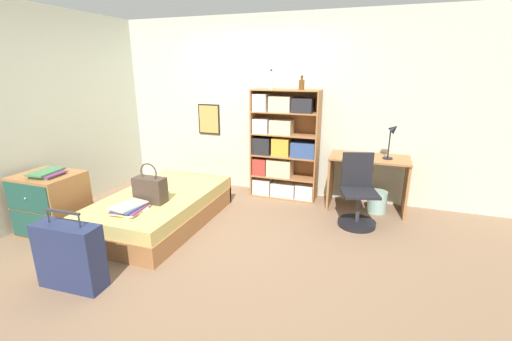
{
  "coord_description": "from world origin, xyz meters",
  "views": [
    {
      "loc": [
        1.71,
        -3.3,
        1.86
      ],
      "look_at": [
        0.47,
        0.19,
        0.75
      ],
      "focal_mm": 24.0,
      "sensor_mm": 36.0,
      "label": 1
    }
  ],
  "objects_px": {
    "book_stack_on_bed": "(129,208)",
    "desk_lamp": "(393,135)",
    "desk": "(368,174)",
    "handbag": "(150,189)",
    "bed": "(162,208)",
    "suitcase": "(70,256)",
    "waste_bin": "(377,202)",
    "bookcase": "(281,148)",
    "dresser": "(52,203)",
    "bottle_brown": "(302,84)",
    "desk_chair": "(357,203)",
    "magazine_pile_on_dresser": "(47,173)",
    "bottle_green": "(271,82)"
  },
  "relations": [
    {
      "from": "bookcase",
      "to": "book_stack_on_bed",
      "type": "bearing_deg",
      "value": -119.95
    },
    {
      "from": "desk_lamp",
      "to": "waste_bin",
      "type": "bearing_deg",
      "value": -161.73
    },
    {
      "from": "dresser",
      "to": "waste_bin",
      "type": "height_order",
      "value": "dresser"
    },
    {
      "from": "desk_lamp",
      "to": "book_stack_on_bed",
      "type": "bearing_deg",
      "value": -144.67
    },
    {
      "from": "bed",
      "to": "book_stack_on_bed",
      "type": "relative_size",
      "value": 4.74
    },
    {
      "from": "handbag",
      "to": "suitcase",
      "type": "distance_m",
      "value": 1.15
    },
    {
      "from": "bottle_brown",
      "to": "magazine_pile_on_dresser",
      "type": "bearing_deg",
      "value": -140.04
    },
    {
      "from": "desk",
      "to": "desk_chair",
      "type": "distance_m",
      "value": 0.59
    },
    {
      "from": "desk_lamp",
      "to": "bottle_green",
      "type": "bearing_deg",
      "value": 176.85
    },
    {
      "from": "bed",
      "to": "desk",
      "type": "height_order",
      "value": "desk"
    },
    {
      "from": "bottle_green",
      "to": "desk_lamp",
      "type": "relative_size",
      "value": 0.56
    },
    {
      "from": "bed",
      "to": "desk_lamp",
      "type": "height_order",
      "value": "desk_lamp"
    },
    {
      "from": "bookcase",
      "to": "dresser",
      "type": "bearing_deg",
      "value": -137.39
    },
    {
      "from": "dresser",
      "to": "desk_chair",
      "type": "height_order",
      "value": "desk_chair"
    },
    {
      "from": "handbag",
      "to": "magazine_pile_on_dresser",
      "type": "xyz_separation_m",
      "value": [
        -1.05,
        -0.41,
        0.2
      ]
    },
    {
      "from": "magazine_pile_on_dresser",
      "to": "desk_chair",
      "type": "distance_m",
      "value": 3.61
    },
    {
      "from": "book_stack_on_bed",
      "to": "bookcase",
      "type": "relative_size",
      "value": 0.25
    },
    {
      "from": "magazine_pile_on_dresser",
      "to": "waste_bin",
      "type": "xyz_separation_m",
      "value": [
        3.52,
        1.92,
        -0.59
      ]
    },
    {
      "from": "bottle_green",
      "to": "bottle_brown",
      "type": "height_order",
      "value": "bottle_green"
    },
    {
      "from": "bed",
      "to": "suitcase",
      "type": "bearing_deg",
      "value": -88.87
    },
    {
      "from": "bed",
      "to": "bookcase",
      "type": "bearing_deg",
      "value": 50.57
    },
    {
      "from": "dresser",
      "to": "bottle_brown",
      "type": "bearing_deg",
      "value": 38.69
    },
    {
      "from": "desk",
      "to": "desk_lamp",
      "type": "xyz_separation_m",
      "value": [
        0.25,
        -0.02,
        0.55
      ]
    },
    {
      "from": "dresser",
      "to": "book_stack_on_bed",
      "type": "bearing_deg",
      "value": 2.86
    },
    {
      "from": "bottle_brown",
      "to": "bed",
      "type": "bearing_deg",
      "value": -136.41
    },
    {
      "from": "book_stack_on_bed",
      "to": "magazine_pile_on_dresser",
      "type": "relative_size",
      "value": 1.05
    },
    {
      "from": "bottle_brown",
      "to": "waste_bin",
      "type": "distance_m",
      "value": 1.87
    },
    {
      "from": "suitcase",
      "to": "book_stack_on_bed",
      "type": "bearing_deg",
      "value": 91.14
    },
    {
      "from": "magazine_pile_on_dresser",
      "to": "desk_chair",
      "type": "bearing_deg",
      "value": 23.55
    },
    {
      "from": "desk",
      "to": "handbag",
      "type": "bearing_deg",
      "value": -146.03
    },
    {
      "from": "dresser",
      "to": "desk_lamp",
      "type": "xyz_separation_m",
      "value": [
        3.68,
        1.91,
        0.7
      ]
    },
    {
      "from": "magazine_pile_on_dresser",
      "to": "desk_chair",
      "type": "height_order",
      "value": "desk_chair"
    },
    {
      "from": "bed",
      "to": "desk_lamp",
      "type": "relative_size",
      "value": 3.95
    },
    {
      "from": "book_stack_on_bed",
      "to": "desk_lamp",
      "type": "distance_m",
      "value": 3.27
    },
    {
      "from": "desk",
      "to": "desk_lamp",
      "type": "height_order",
      "value": "desk_lamp"
    },
    {
      "from": "dresser",
      "to": "desk_lamp",
      "type": "relative_size",
      "value": 1.5
    },
    {
      "from": "suitcase",
      "to": "waste_bin",
      "type": "xyz_separation_m",
      "value": [
        2.5,
        2.63,
        -0.15
      ]
    },
    {
      "from": "handbag",
      "to": "bottle_green",
      "type": "xyz_separation_m",
      "value": [
        0.93,
        1.63,
        1.14
      ]
    },
    {
      "from": "bottle_brown",
      "to": "desk_chair",
      "type": "xyz_separation_m",
      "value": [
        0.87,
        -0.59,
        -1.37
      ]
    },
    {
      "from": "handbag",
      "to": "book_stack_on_bed",
      "type": "height_order",
      "value": "handbag"
    },
    {
      "from": "bottle_green",
      "to": "waste_bin",
      "type": "xyz_separation_m",
      "value": [
        1.54,
        -0.12,
        -1.53
      ]
    },
    {
      "from": "book_stack_on_bed",
      "to": "waste_bin",
      "type": "distance_m",
      "value": 3.12
    },
    {
      "from": "dresser",
      "to": "bottle_brown",
      "type": "height_order",
      "value": "bottle_brown"
    },
    {
      "from": "bookcase",
      "to": "waste_bin",
      "type": "bearing_deg",
      "value": -6.08
    },
    {
      "from": "bed",
      "to": "desk_chair",
      "type": "bearing_deg",
      "value": 18.39
    },
    {
      "from": "desk_lamp",
      "to": "suitcase",
      "type": "bearing_deg",
      "value": -134.32
    },
    {
      "from": "bookcase",
      "to": "desk_chair",
      "type": "height_order",
      "value": "bookcase"
    },
    {
      "from": "book_stack_on_bed",
      "to": "bottle_green",
      "type": "xyz_separation_m",
      "value": [
        0.97,
        1.94,
        1.26
      ]
    },
    {
      "from": "handbag",
      "to": "bottle_brown",
      "type": "relative_size",
      "value": 2.48
    },
    {
      "from": "book_stack_on_bed",
      "to": "bookcase",
      "type": "distance_m",
      "value": 2.3
    }
  ]
}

